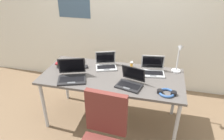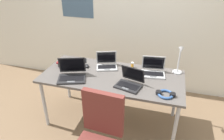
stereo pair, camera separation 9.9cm
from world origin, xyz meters
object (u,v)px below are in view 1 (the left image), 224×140
(laptop_mid_desk, at_px, (153,70))
(pill_bottle, at_px, (132,64))
(laptop_near_mouse, at_px, (130,82))
(laptop_back_left, at_px, (72,75))
(desk_lamp, at_px, (178,59))
(cell_phone, at_px, (83,61))
(computer_mouse, at_px, (86,66))
(headphones, at_px, (167,93))
(laptop_by_keyboard, at_px, (106,64))
(book_stack, at_px, (64,64))

(laptop_mid_desk, height_order, pill_bottle, laptop_mid_desk)
(laptop_near_mouse, bearing_deg, laptop_back_left, -178.18)
(laptop_back_left, bearing_deg, laptop_mid_desk, 21.78)
(desk_lamp, xyz_separation_m, laptop_mid_desk, (-0.30, -0.09, -0.15))
(laptop_near_mouse, relative_size, cell_phone, 2.51)
(laptop_back_left, height_order, cell_phone, laptop_back_left)
(computer_mouse, bearing_deg, headphones, -46.87)
(laptop_by_keyboard, height_order, cell_phone, laptop_by_keyboard)
(laptop_near_mouse, height_order, computer_mouse, laptop_near_mouse)
(pill_bottle, height_order, book_stack, pill_bottle)
(laptop_back_left, relative_size, laptop_by_keyboard, 1.23)
(desk_lamp, relative_size, headphones, 1.87)
(desk_lamp, height_order, laptop_mid_desk, desk_lamp)
(desk_lamp, height_order, book_stack, desk_lamp)
(laptop_back_left, relative_size, computer_mouse, 4.31)
(laptop_mid_desk, relative_size, pill_bottle, 4.13)
(computer_mouse, distance_m, cell_phone, 0.20)
(desk_lamp, distance_m, pill_bottle, 0.61)
(desk_lamp, relative_size, laptop_near_mouse, 1.17)
(laptop_by_keyboard, relative_size, laptop_near_mouse, 0.98)
(pill_bottle, xyz_separation_m, book_stack, (-0.90, -0.20, -0.00))
(computer_mouse, relative_size, pill_bottle, 1.22)
(desk_lamp, relative_size, computer_mouse, 4.17)
(cell_phone, height_order, pill_bottle, pill_bottle)
(laptop_by_keyboard, xyz_separation_m, cell_phone, (-0.38, 0.09, -0.04))
(laptop_by_keyboard, relative_size, pill_bottle, 4.26)
(laptop_by_keyboard, relative_size, cell_phone, 2.47)
(laptop_back_left, xyz_separation_m, pill_bottle, (0.67, 0.48, -0.01))
(computer_mouse, height_order, cell_phone, computer_mouse)
(desk_lamp, distance_m, computer_mouse, 1.22)
(laptop_mid_desk, bearing_deg, pill_bottle, 161.68)
(laptop_back_left, bearing_deg, laptop_near_mouse, 1.82)
(computer_mouse, distance_m, pill_bottle, 0.63)
(computer_mouse, bearing_deg, laptop_by_keyboard, -12.18)
(headphones, xyz_separation_m, pill_bottle, (-0.48, 0.54, 0.03))
(laptop_near_mouse, bearing_deg, laptop_mid_desk, 56.98)
(laptop_mid_desk, xyz_separation_m, book_stack, (-1.20, -0.11, -0.01))
(laptop_by_keyboard, bearing_deg, cell_phone, 166.05)
(laptop_near_mouse, height_order, book_stack, laptop_near_mouse)
(headphones, relative_size, book_stack, 1.02)
(laptop_mid_desk, relative_size, laptop_near_mouse, 0.95)
(laptop_mid_desk, distance_m, headphones, 0.48)
(laptop_near_mouse, distance_m, computer_mouse, 0.73)
(laptop_back_left, distance_m, laptop_near_mouse, 0.73)
(laptop_by_keyboard, relative_size, headphones, 1.57)
(laptop_back_left, relative_size, headphones, 1.93)
(laptop_by_keyboard, xyz_separation_m, pill_bottle, (0.34, 0.08, -0.00))
(laptop_back_left, relative_size, laptop_near_mouse, 1.21)
(pill_bottle, bearing_deg, laptop_near_mouse, -82.93)
(laptop_back_left, distance_m, laptop_by_keyboard, 0.52)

